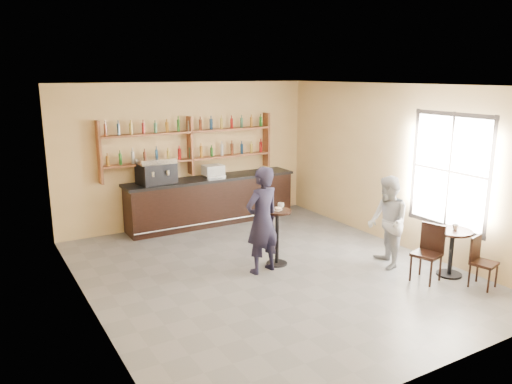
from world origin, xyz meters
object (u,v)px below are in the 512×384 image
cafe_table (451,253)px  chair_south (484,263)px  pastry_case (213,171)px  bar_counter (212,200)px  chair_west (427,254)px  espresso_machine (156,171)px  man_main (262,220)px  patron_second (388,222)px  pedestal_table (277,237)px

cafe_table → chair_south: size_ratio=0.97×
pastry_case → cafe_table: (2.15, -4.84, -0.82)m
bar_counter → chair_west: 5.07m
espresso_machine → chair_south: espresso_machine is taller
chair_west → cafe_table: bearing=69.1°
man_main → patron_second: (2.05, -0.90, -0.11)m
man_main → patron_second: 2.24m
pastry_case → chair_west: size_ratio=0.48×
man_main → patron_second: bearing=146.3°
pedestal_table → patron_second: patron_second is taller
chair_west → chair_south: size_ratio=1.14×
pastry_case → chair_south: bearing=-62.5°
patron_second → chair_west: bearing=31.1°
espresso_machine → pedestal_table: bearing=-76.3°
pedestal_table → cafe_table: pedestal_table is taller
cafe_table → chair_west: (-0.55, 0.05, 0.07)m
pastry_case → pedestal_table: (-0.14, -2.91, -0.71)m
pastry_case → chair_south: (2.20, -5.44, -0.80)m
cafe_table → espresso_machine: bearing=125.8°
bar_counter → espresso_machine: espresso_machine is taller
man_main → chair_south: (2.75, -2.37, -0.52)m
pedestal_table → cafe_table: bearing=-40.1°
pedestal_table → chair_south: (2.34, -2.53, -0.09)m
pedestal_table → patron_second: 1.98m
cafe_table → patron_second: 1.16m
espresso_machine → chair_south: size_ratio=0.92×
pastry_case → patron_second: patron_second is taller
chair_west → chair_south: 0.89m
espresso_machine → man_main: man_main is taller
man_main → patron_second: man_main is taller
pastry_case → cafe_table: pastry_case is taller
chair_west → espresso_machine: bearing=-164.1°
pastry_case → man_main: size_ratio=0.24×
espresso_machine → pedestal_table: espresso_machine is taller
pastry_case → chair_west: 5.10m
pedestal_table → chair_west: 2.56m
patron_second → pedestal_table: bearing=-99.1°
bar_counter → patron_second: bearing=-68.6°
patron_second → espresso_machine: bearing=-120.5°
chair_south → chair_west: bearing=119.0°
chair_west → patron_second: size_ratio=0.58×
cafe_table → patron_second: bearing=127.0°
bar_counter → cafe_table: bar_counter is taller
pastry_case → pedestal_table: bearing=-87.2°
pedestal_table → chair_south: pedestal_table is taller
espresso_machine → chair_south: (3.54, -5.44, -0.94)m
cafe_table → man_main: bearing=146.7°
chair_west → patron_second: bearing=171.5°
cafe_table → pastry_case: bearing=114.0°
bar_counter → chair_south: (2.26, -5.44, -0.12)m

